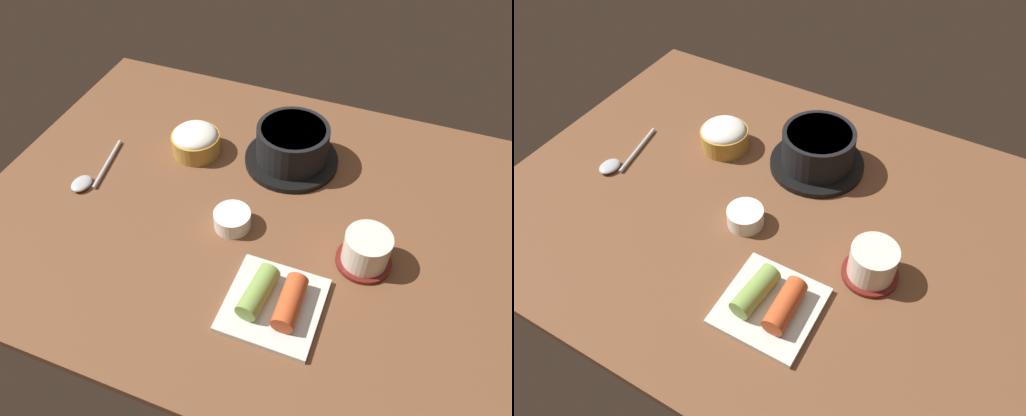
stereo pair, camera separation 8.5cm
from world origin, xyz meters
TOP-DOWN VIEW (x-y plane):
  - dining_table at (0.00, 0.00)cm, footprint 100.00×76.00cm
  - stone_pot at (3.17, 15.17)cm, footprint 18.87×18.87cm
  - rice_bowl at (-16.18, 11.20)cm, footprint 9.91×9.91cm
  - tea_cup_with_saucer at (22.29, -4.59)cm, footprint 9.37×9.37cm
  - banchan_cup_center at (-1.39, -4.91)cm, footprint 6.66×6.66cm
  - kimchi_plate at (10.99, -18.01)cm, footprint 14.76×14.76cm
  - spoon at (-32.14, -3.93)cm, footprint 4.82×16.29cm

SIDE VIEW (x-z plane):
  - dining_table at x=0.00cm, z-range 0.00..2.00cm
  - spoon at x=-32.14cm, z-range 1.95..3.30cm
  - kimchi_plate at x=10.99cm, z-range 1.38..5.91cm
  - banchan_cup_center at x=-1.39cm, z-range 2.13..5.44cm
  - rice_bowl at x=-16.18cm, z-range 2.00..7.95cm
  - tea_cup_with_saucer at x=22.29cm, z-range 1.97..8.53cm
  - stone_pot at x=3.17cm, z-range 1.85..10.30cm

